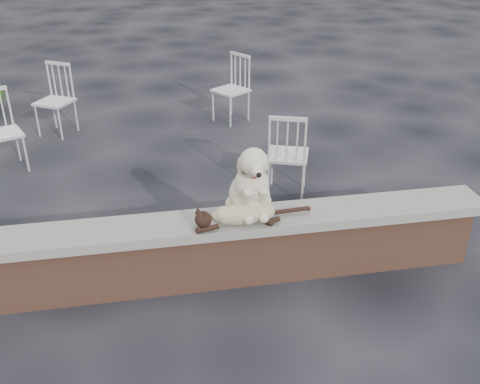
{
  "coord_description": "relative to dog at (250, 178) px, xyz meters",
  "views": [
    {
      "loc": [
        0.37,
        -3.64,
        2.77
      ],
      "look_at": [
        1.07,
        0.2,
        0.7
      ],
      "focal_mm": 40.57,
      "sensor_mm": 36.0,
      "label": 1
    }
  ],
  "objects": [
    {
      "name": "chair_b",
      "position": [
        -1.94,
        3.57,
        -0.42
      ],
      "size": [
        0.76,
        0.76,
        0.94
      ],
      "primitive_type": null,
      "rotation": [
        0.0,
        0.0,
        -0.52
      ],
      "color": "silver",
      "rests_on": "ground"
    },
    {
      "name": "chair_a",
      "position": [
        -2.4,
        2.49,
        -0.42
      ],
      "size": [
        0.74,
        0.74,
        0.94
      ],
      "primitive_type": null,
      "rotation": [
        0.0,
        0.0,
        0.42
      ],
      "color": "silver",
      "rests_on": "ground"
    },
    {
      "name": "brick_wall",
      "position": [
        -1.12,
        -0.06,
        -0.64
      ],
      "size": [
        6.0,
        0.3,
        0.5
      ],
      "primitive_type": "cube",
      "color": "brown",
      "rests_on": "ground"
    },
    {
      "name": "capstone",
      "position": [
        -1.12,
        -0.06,
        -0.35
      ],
      "size": [
        6.2,
        0.4,
        0.08
      ],
      "primitive_type": "cube",
      "color": "slate",
      "rests_on": "brick_wall"
    },
    {
      "name": "dog",
      "position": [
        0.0,
        0.0,
        0.0
      ],
      "size": [
        0.42,
        0.55,
        0.63
      ],
      "primitive_type": null,
      "rotation": [
        0.0,
        0.0,
        0.03
      ],
      "color": "beige",
      "rests_on": "capstone"
    },
    {
      "name": "cat",
      "position": [
        -0.08,
        -0.15,
        -0.22
      ],
      "size": [
        1.12,
        0.3,
        0.19
      ],
      "primitive_type": null,
      "rotation": [
        0.0,
        0.0,
        0.03
      ],
      "color": "tan",
      "rests_on": "capstone"
    },
    {
      "name": "chair_d",
      "position": [
        0.45,
        3.65,
        -0.42
      ],
      "size": [
        0.78,
        0.78,
        0.94
      ],
      "primitive_type": null,
      "rotation": [
        0.0,
        0.0,
        -0.97
      ],
      "color": "silver",
      "rests_on": "ground"
    },
    {
      "name": "chair_c",
      "position": [
        0.68,
        1.33,
        -0.42
      ],
      "size": [
        0.71,
        0.71,
        0.94
      ],
      "primitive_type": null,
      "rotation": [
        0.0,
        0.0,
        2.81
      ],
      "color": "silver",
      "rests_on": "ground"
    },
    {
      "name": "ground",
      "position": [
        -1.12,
        -0.06,
        -0.89
      ],
      "size": [
        60.0,
        60.0,
        0.0
      ],
      "primitive_type": "plane",
      "color": "black",
      "rests_on": "ground"
    }
  ]
}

